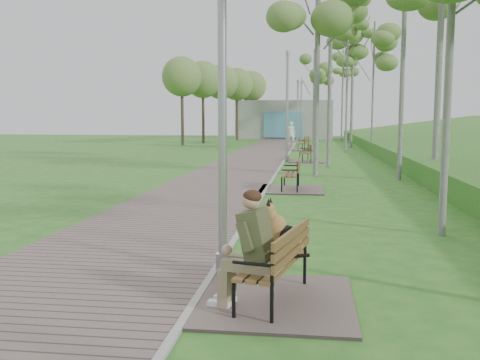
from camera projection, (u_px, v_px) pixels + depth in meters
The scene contains 18 objects.
ground at pixel (200, 297), 6.76m from camera, with size 120.00×120.00×0.00m, color #2A6822.
walkway at pixel (251, 160), 28.15m from camera, with size 3.50×67.00×0.04m, color #6A5C56.
kerb at pixel (285, 160), 27.92m from camera, with size 0.10×67.00×0.05m, color #999993.
building_north at pixel (285, 120), 56.90m from camera, with size 10.00×5.20×4.00m.
bench_main at pixel (268, 266), 6.47m from camera, with size 1.89×2.10×1.65m.
bench_second at pixel (291, 183), 16.63m from camera, with size 1.97×2.19×1.21m.
bench_third at pixel (305, 158), 27.30m from camera, with size 1.81×2.02×1.11m.
bench_far at pixel (303, 147), 36.57m from camera, with size 1.93×2.15×1.19m.
lamp_post_near at pixel (222, 98), 7.42m from camera, with size 0.21×0.21×5.40m.
lamp_post_second at pixel (287, 110), 27.30m from camera, with size 0.22×0.22×5.60m.
lamp_post_third at pixel (298, 116), 41.14m from camera, with size 0.20×0.20×5.09m.
lamp_post_far at pixel (301, 114), 48.54m from camera, with size 0.21×0.21×5.51m.
pedestrian_near at pixel (291, 133), 43.58m from camera, with size 0.70×0.46×1.91m, color white.
birch_far_a at pixel (374, 46), 33.53m from camera, with size 2.21×2.21×8.54m.
birch_far_b at pixel (348, 44), 33.53m from camera, with size 2.24×2.24×8.67m.
birch_far_c at pixel (353, 42), 39.02m from camera, with size 2.71×2.71×9.83m.
birch_distant_a at pixel (314, 67), 43.23m from camera, with size 2.34×2.34×8.03m.
birch_distant_b at pixel (343, 66), 49.51m from camera, with size 2.26×2.26×8.84m.
Camera 1 is at (1.38, -6.42, 2.26)m, focal length 40.00 mm.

